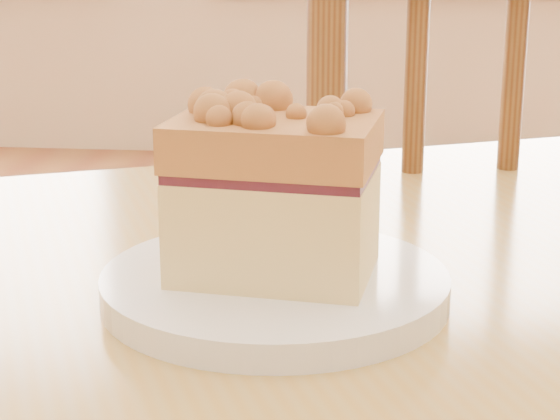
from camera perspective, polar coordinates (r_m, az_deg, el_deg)
name	(u,v)px	position (r m, az deg, el deg)	size (l,w,h in m)	color
cafe_chair_main	(447,331)	(1.21, 9.85, -7.04)	(0.55, 0.55, 1.00)	brown
plate	(275,287)	(0.62, -0.30, -4.56)	(0.22, 0.22, 0.02)	white
cake_slice	(275,185)	(0.60, -0.32, 1.50)	(0.14, 0.11, 0.12)	#FFE990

